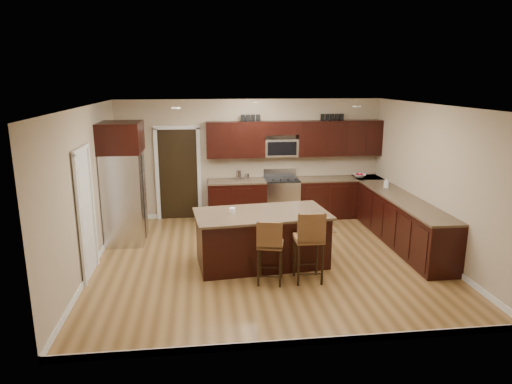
{
  "coord_description": "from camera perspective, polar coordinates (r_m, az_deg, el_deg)",
  "views": [
    {
      "loc": [
        -1.11,
        -7.52,
        3.12
      ],
      "look_at": [
        -0.16,
        0.4,
        1.15
      ],
      "focal_mm": 32.0,
      "sensor_mm": 36.0,
      "label": 1
    }
  ],
  "objects": [
    {
      "name": "wall_back",
      "position": [
        10.48,
        -0.69,
        4.16
      ],
      "size": [
        6.0,
        0.0,
        6.0
      ],
      "primitive_type": "plane",
      "rotation": [
        1.57,
        0.0,
        0.0
      ],
      "color": "tan",
      "rests_on": "floor"
    },
    {
      "name": "canister_short",
      "position": [
        10.25,
        -1.15,
        1.9
      ],
      "size": [
        0.11,
        0.11,
        0.15
      ],
      "primitive_type": "cylinder",
      "color": "silver",
      "rests_on": "base_cabinets"
    },
    {
      "name": "letter_decor",
      "position": [
        10.34,
        4.42,
        9.26
      ],
      "size": [
        2.2,
        0.03,
        0.15
      ],
      "primitive_type": null,
      "color": "black",
      "rests_on": "upper_cabinets"
    },
    {
      "name": "island_jar",
      "position": [
        7.7,
        -2.98,
        -2.35
      ],
      "size": [
        0.1,
        0.1,
        0.1
      ],
      "primitive_type": "cylinder",
      "color": "white",
      "rests_on": "island"
    },
    {
      "name": "upper_cabinets",
      "position": [
        10.42,
        5.16,
        6.77
      ],
      "size": [
        4.0,
        0.33,
        0.8
      ],
      "color": "black",
      "rests_on": "wall_back"
    },
    {
      "name": "wall_left",
      "position": [
        7.96,
        -20.41,
        0.14
      ],
      "size": [
        0.0,
        5.5,
        5.5
      ],
      "primitive_type": "plane",
      "rotation": [
        1.57,
        0.0,
        1.57
      ],
      "color": "tan",
      "rests_on": "floor"
    },
    {
      "name": "island",
      "position": [
        7.92,
        0.7,
        -5.99
      ],
      "size": [
        2.36,
        1.39,
        0.92
      ],
      "rotation": [
        0.0,
        0.0,
        0.1
      ],
      "color": "black",
      "rests_on": "floor"
    },
    {
      "name": "refrigerator",
      "position": [
        9.14,
        -16.22,
        1.24
      ],
      "size": [
        0.79,
        0.95,
        2.35
      ],
      "color": "silver",
      "rests_on": "floor"
    },
    {
      "name": "stool_mid",
      "position": [
        7.06,
        1.76,
        -6.58
      ],
      "size": [
        0.47,
        0.47,
        1.05
      ],
      "rotation": [
        0.0,
        0.0,
        -0.23
      ],
      "color": "brown",
      "rests_on": "floor"
    },
    {
      "name": "floor_mat",
      "position": [
        9.86,
        7.31,
        -4.65
      ],
      "size": [
        0.83,
        0.58,
        0.01
      ],
      "primitive_type": "cube",
      "rotation": [
        0.0,
        0.0,
        0.04
      ],
      "color": "brown",
      "rests_on": "floor"
    },
    {
      "name": "microwave",
      "position": [
        10.4,
        3.14,
        5.56
      ],
      "size": [
        0.76,
        0.31,
        0.4
      ],
      "primitive_type": "cube",
      "color": "silver",
      "rests_on": "upper_cabinets"
    },
    {
      "name": "stool_right",
      "position": [
        7.14,
        6.72,
        -5.81
      ],
      "size": [
        0.44,
        0.44,
        1.16
      ],
      "rotation": [
        0.0,
        0.0,
        -0.02
      ],
      "color": "brown",
      "rests_on": "floor"
    },
    {
      "name": "range",
      "position": [
        10.48,
        3.2,
        -0.78
      ],
      "size": [
        0.76,
        0.64,
        1.11
      ],
      "color": "silver",
      "rests_on": "floor"
    },
    {
      "name": "ceiling",
      "position": [
        7.62,
        1.56,
        10.71
      ],
      "size": [
        6.0,
        6.0,
        0.0
      ],
      "primitive_type": "plane",
      "rotation": [
        3.14,
        0.0,
        0.0
      ],
      "color": "silver",
      "rests_on": "wall_back"
    },
    {
      "name": "floor",
      "position": [
        8.22,
        1.43,
        -8.43
      ],
      "size": [
        6.0,
        6.0,
        0.0
      ],
      "primitive_type": "plane",
      "color": "olive",
      "rests_on": "ground"
    },
    {
      "name": "doorway",
      "position": [
        10.48,
        -9.68,
        2.18
      ],
      "size": [
        0.85,
        0.03,
        2.06
      ],
      "primitive_type": "cube",
      "color": "black",
      "rests_on": "floor"
    },
    {
      "name": "base_cabinets",
      "position": [
        9.83,
        11.26,
        -2.09
      ],
      "size": [
        4.02,
        3.96,
        0.92
      ],
      "color": "black",
      "rests_on": "floor"
    },
    {
      "name": "fruit_bowl",
      "position": [
        10.83,
        12.79,
        2.01
      ],
      "size": [
        0.36,
        0.36,
        0.07
      ],
      "primitive_type": "imported",
      "rotation": [
        0.0,
        0.0,
        -0.21
      ],
      "color": "silver",
      "rests_on": "base_cabinets"
    },
    {
      "name": "soap_bottle",
      "position": [
        9.89,
        15.97,
        1.11
      ],
      "size": [
        0.13,
        0.13,
        0.21
      ],
      "primitive_type": "imported",
      "rotation": [
        0.0,
        0.0,
        -0.43
      ],
      "color": "#B2B2B2",
      "rests_on": "base_cabinets"
    },
    {
      "name": "canister_tall",
      "position": [
        10.22,
        -2.19,
        2.08
      ],
      "size": [
        0.12,
        0.12,
        0.22
      ],
      "primitive_type": "cylinder",
      "color": "silver",
      "rests_on": "base_cabinets"
    },
    {
      "name": "pantry_door",
      "position": [
        7.75,
        -20.56,
        -2.75
      ],
      "size": [
        0.03,
        0.8,
        2.04
      ],
      "primitive_type": "cube",
      "color": "white",
      "rests_on": "floor"
    },
    {
      "name": "wall_right",
      "position": [
        8.76,
        21.31,
        1.25
      ],
      "size": [
        0.0,
        5.5,
        5.5
      ],
      "primitive_type": "plane",
      "rotation": [
        1.57,
        0.0,
        -1.57
      ],
      "color": "tan",
      "rests_on": "floor"
    }
  ]
}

